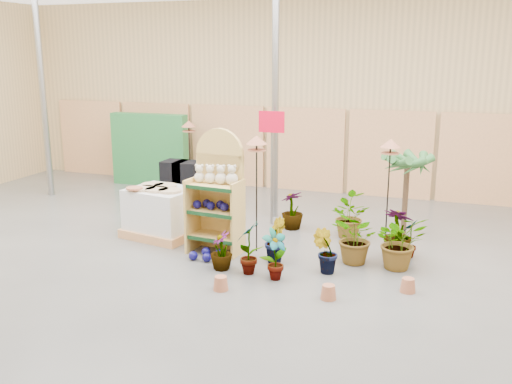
{
  "coord_description": "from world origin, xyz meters",
  "views": [
    {
      "loc": [
        3.33,
        -7.21,
        3.26
      ],
      "look_at": [
        0.3,
        1.5,
        1.0
      ],
      "focal_mm": 40.0,
      "sensor_mm": 36.0,
      "label": 1
    }
  ],
  "objects_px": {
    "display_shelf": "(218,196)",
    "potted_plant_2": "(357,238)",
    "pallet_stack": "(162,212)",
    "bird_table_front": "(257,144)"
  },
  "relations": [
    {
      "from": "display_shelf",
      "to": "potted_plant_2",
      "type": "relative_size",
      "value": 2.45
    },
    {
      "from": "display_shelf",
      "to": "potted_plant_2",
      "type": "height_order",
      "value": "display_shelf"
    },
    {
      "from": "pallet_stack",
      "to": "bird_table_front",
      "type": "xyz_separation_m",
      "value": [
        1.9,
        -0.23,
        1.38
      ]
    },
    {
      "from": "pallet_stack",
      "to": "bird_table_front",
      "type": "height_order",
      "value": "bird_table_front"
    },
    {
      "from": "pallet_stack",
      "to": "bird_table_front",
      "type": "distance_m",
      "value": 2.36
    },
    {
      "from": "pallet_stack",
      "to": "potted_plant_2",
      "type": "relative_size",
      "value": 1.69
    },
    {
      "from": "display_shelf",
      "to": "bird_table_front",
      "type": "distance_m",
      "value": 1.09
    },
    {
      "from": "bird_table_front",
      "to": "display_shelf",
      "type": "bearing_deg",
      "value": -167.75
    },
    {
      "from": "display_shelf",
      "to": "pallet_stack",
      "type": "distance_m",
      "value": 1.41
    },
    {
      "from": "pallet_stack",
      "to": "display_shelf",
      "type": "bearing_deg",
      "value": -4.77
    }
  ]
}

